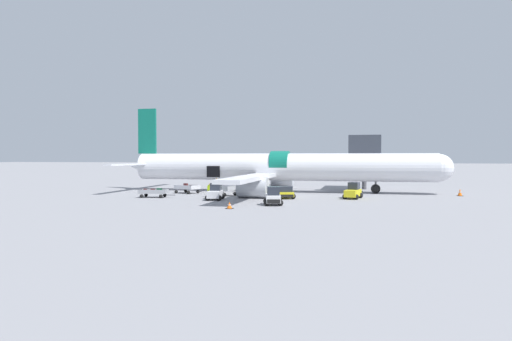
# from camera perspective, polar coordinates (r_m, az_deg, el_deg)

# --- Properties ---
(ground_plane) EXTENTS (500.00, 500.00, 0.00)m
(ground_plane) POSITION_cam_1_polar(r_m,az_deg,el_deg) (49.76, 3.01, -3.31)
(ground_plane) COLOR gray
(jet_bridge_stub) EXTENTS (3.91, 10.27, 7.04)m
(jet_bridge_stub) POSITION_cam_1_polar(r_m,az_deg,el_deg) (61.64, 13.41, 2.47)
(jet_bridge_stub) COLOR #4C4C51
(jet_bridge_stub) RESTS_ON ground_plane
(airplane) EXTENTS (40.68, 36.41, 10.72)m
(airplane) POSITION_cam_1_polar(r_m,az_deg,el_deg) (56.79, 2.49, 0.32)
(airplane) COLOR silver
(airplane) RESTS_ON ground_plane
(baggage_tug_lead) EXTENTS (2.56, 3.07, 1.31)m
(baggage_tug_lead) POSITION_cam_1_polar(r_m,az_deg,el_deg) (47.88, 3.62, -2.82)
(baggage_tug_lead) COLOR yellow
(baggage_tug_lead) RESTS_ON ground_plane
(baggage_tug_mid) EXTENTS (2.09, 3.22, 1.70)m
(baggage_tug_mid) POSITION_cam_1_polar(r_m,az_deg,el_deg) (48.74, 12.05, -2.61)
(baggage_tug_mid) COLOR yellow
(baggage_tug_mid) RESTS_ON ground_plane
(baggage_tug_rear) EXTENTS (2.14, 2.83, 1.70)m
(baggage_tug_rear) POSITION_cam_1_polar(r_m,az_deg,el_deg) (41.36, 2.16, -3.37)
(baggage_tug_rear) COLOR white
(baggage_tug_rear) RESTS_ON ground_plane
(baggage_tug_spare) EXTENTS (1.97, 2.99, 1.69)m
(baggage_tug_spare) POSITION_cam_1_polar(r_m,az_deg,el_deg) (46.53, -5.12, -2.80)
(baggage_tug_spare) COLOR silver
(baggage_tug_spare) RESTS_ON ground_plane
(baggage_cart_loading) EXTENTS (3.82, 2.84, 1.12)m
(baggage_cart_loading) POSITION_cam_1_polar(r_m,az_deg,el_deg) (51.45, -4.01, -2.50)
(baggage_cart_loading) COLOR #B7BABF
(baggage_cart_loading) RESTS_ON ground_plane
(baggage_cart_queued) EXTENTS (3.78, 2.64, 1.18)m
(baggage_cart_queued) POSITION_cam_1_polar(r_m,az_deg,el_deg) (54.97, -8.55, -2.27)
(baggage_cart_queued) COLOR silver
(baggage_cart_queued) RESTS_ON ground_plane
(baggage_cart_empty) EXTENTS (3.96, 2.01, 0.99)m
(baggage_cart_empty) POSITION_cam_1_polar(r_m,az_deg,el_deg) (50.20, -12.64, -2.77)
(baggage_cart_empty) COLOR #999BA0
(baggage_cart_empty) RESTS_ON ground_plane
(ground_crew_loader_a) EXTENTS (0.45, 0.62, 1.79)m
(ground_crew_loader_a) POSITION_cam_1_polar(r_m,az_deg,el_deg) (54.75, -4.95, -1.85)
(ground_crew_loader_a) COLOR #1E2338
(ground_crew_loader_a) RESTS_ON ground_plane
(ground_crew_loader_b) EXTENTS (0.59, 0.41, 1.70)m
(ground_crew_loader_b) POSITION_cam_1_polar(r_m,az_deg,el_deg) (52.73, -1.37, -2.04)
(ground_crew_loader_b) COLOR black
(ground_crew_loader_b) RESTS_ON ground_plane
(ground_crew_driver) EXTENTS (0.49, 0.49, 1.54)m
(ground_crew_driver) POSITION_cam_1_polar(r_m,az_deg,el_deg) (49.45, -5.82, -2.40)
(ground_crew_driver) COLOR black
(ground_crew_driver) RESTS_ON ground_plane
(safety_cone_nose) EXTENTS (0.64, 0.64, 0.80)m
(safety_cone_nose) POSITION_cam_1_polar(r_m,az_deg,el_deg) (55.60, 24.14, -2.54)
(safety_cone_nose) COLOR black
(safety_cone_nose) RESTS_ON ground_plane
(safety_cone_engine_left) EXTENTS (0.64, 0.64, 0.58)m
(safety_cone_engine_left) POSITION_cam_1_polar(r_m,az_deg,el_deg) (38.61, -3.34, -4.39)
(safety_cone_engine_left) COLOR black
(safety_cone_engine_left) RESTS_ON ground_plane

